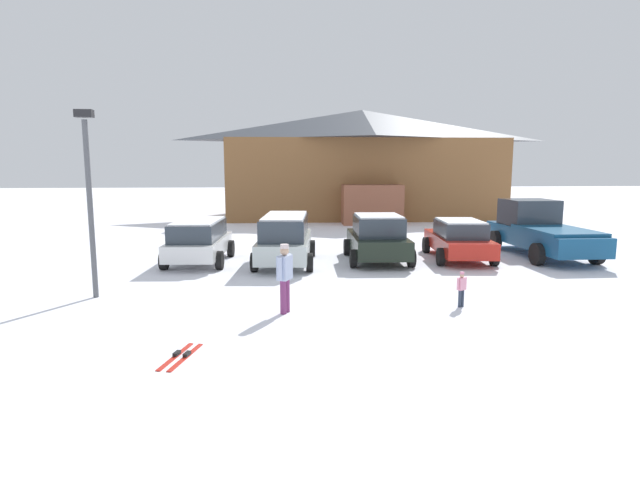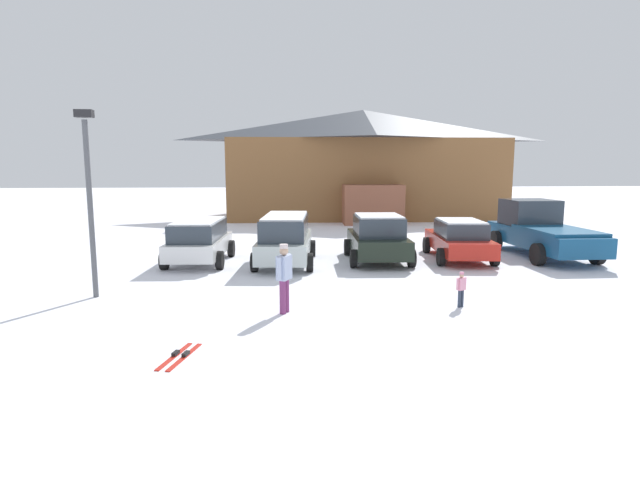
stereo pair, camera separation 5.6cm
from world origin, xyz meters
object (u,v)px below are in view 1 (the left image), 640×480
at_px(pickup_truck, 539,230).
at_px(lamp_post, 89,193).
at_px(parked_black_sedan, 377,238).
at_px(parked_red_sedan, 459,239).
at_px(ski_lodge, 362,163).
at_px(skier_child_in_pink_snowsuit, 462,287).
at_px(parked_silver_wagon, 285,238).
at_px(skier_adult_in_blue_parka, 285,274).
at_px(pair_of_skis, 181,356).
at_px(parked_white_suv, 199,240).

distance_m(pickup_truck, lamp_post, 16.16).
xyz_separation_m(parked_black_sedan, parked_red_sedan, (3.14, 0.13, -0.09)).
xyz_separation_m(ski_lodge, parked_red_sedan, (0.94, -16.81, -2.95)).
xyz_separation_m(ski_lodge, pickup_truck, (4.42, -16.20, -2.73)).
height_order(ski_lodge, parked_black_sedan, ski_lodge).
bearing_deg(skier_child_in_pink_snowsuit, parked_silver_wagon, 125.47).
distance_m(parked_black_sedan, skier_adult_in_blue_parka, 7.29).
height_order(parked_silver_wagon, pair_of_skis, parked_silver_wagon).
relative_size(ski_lodge, skier_child_in_pink_snowsuit, 21.17).
xyz_separation_m(parked_white_suv, pair_of_skis, (1.08, -9.24, -0.83)).
relative_size(parked_black_sedan, skier_adult_in_blue_parka, 2.49).
bearing_deg(skier_adult_in_blue_parka, lamp_post, 159.59).
bearing_deg(pickup_truck, parked_black_sedan, -173.65).
bearing_deg(pickup_truck, parked_red_sedan, -170.13).
distance_m(skier_adult_in_blue_parka, lamp_post, 5.70).
bearing_deg(skier_child_in_pink_snowsuit, pickup_truck, 50.63).
xyz_separation_m(parked_white_suv, parked_silver_wagon, (3.12, -0.39, 0.09)).
distance_m(parked_silver_wagon, pair_of_skis, 9.12).
height_order(pickup_truck, pair_of_skis, pickup_truck).
relative_size(parked_red_sedan, skier_adult_in_blue_parka, 2.71).
bearing_deg(ski_lodge, skier_child_in_pink_snowsuit, -93.22).
xyz_separation_m(pickup_truck, skier_child_in_pink_snowsuit, (-5.73, -6.98, -0.49)).
relative_size(parked_red_sedan, skier_child_in_pink_snowsuit, 5.07).
height_order(pickup_truck, lamp_post, lamp_post).
height_order(parked_silver_wagon, parked_red_sedan, parked_silver_wagon).
bearing_deg(skier_child_in_pink_snowsuit, pair_of_skis, -156.08).
height_order(parked_silver_wagon, parked_black_sedan, parked_silver_wagon).
xyz_separation_m(parked_white_suv, skier_child_in_pink_snowsuit, (7.42, -6.42, -0.35)).
xyz_separation_m(skier_adult_in_blue_parka, skier_child_in_pink_snowsuit, (4.39, 0.15, -0.44)).
xyz_separation_m(parked_red_sedan, lamp_post, (-11.69, -4.64, 2.03)).
bearing_deg(parked_black_sedan, parked_white_suv, 178.40).
bearing_deg(ski_lodge, pickup_truck, -74.73).
height_order(pair_of_skis, lamp_post, lamp_post).
bearing_deg(lamp_post, pair_of_skis, -55.64).
relative_size(parked_white_suv, pickup_truck, 0.71).
height_order(skier_child_in_pink_snowsuit, lamp_post, lamp_post).
distance_m(parked_silver_wagon, parked_black_sedan, 3.42).
distance_m(parked_white_suv, lamp_post, 5.47).
bearing_deg(ski_lodge, parked_silver_wagon, -108.08).
bearing_deg(skier_child_in_pink_snowsuit, parked_white_suv, 139.12).
bearing_deg(skier_child_in_pink_snowsuit, skier_adult_in_blue_parka, -178.02).
height_order(parked_black_sedan, skier_adult_in_blue_parka, parked_black_sedan).
bearing_deg(parked_silver_wagon, parked_black_sedan, 3.54).
bearing_deg(parked_black_sedan, skier_child_in_pink_snowsuit, -81.89).
xyz_separation_m(ski_lodge, parked_silver_wagon, (-5.60, -17.15, -2.78)).
xyz_separation_m(parked_red_sedan, pickup_truck, (3.48, 0.61, 0.22)).
height_order(ski_lodge, parked_white_suv, ski_lodge).
relative_size(parked_black_sedan, lamp_post, 0.84).
distance_m(ski_lodge, pair_of_skis, 27.35).
bearing_deg(parked_silver_wagon, lamp_post, -140.13).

